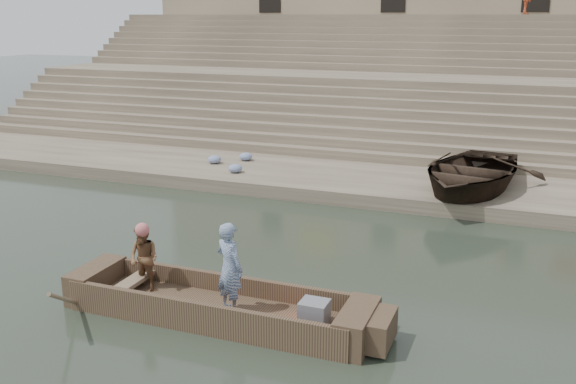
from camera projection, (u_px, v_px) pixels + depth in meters
The scene contains 13 objects.
ground at pixel (224, 285), 12.62m from camera, with size 120.00×120.00×0.00m, color #242E22.
lower_landing at pixel (340, 181), 19.76m from camera, with size 32.00×4.00×0.40m, color gray.
mid_landing at pixel (393, 110), 26.18m from camera, with size 32.00×3.00×2.80m, color gray.
upper_landing at pixel (423, 68), 32.15m from camera, with size 32.00×3.00×5.20m, color gray.
ghat_steps at pixel (402, 96), 27.59m from camera, with size 32.00×11.00×5.20m.
building_wall at pixel (439, 7), 34.94m from camera, with size 32.00×5.07×11.20m.
main_rowboat at pixel (217, 312), 11.24m from camera, with size 5.00×1.30×0.22m, color brown.
rowboat_trim at pixel (227, 304), 11.11m from camera, with size 6.04×2.63×1.91m.
standing_man at pixel (230, 268), 10.81m from camera, with size 0.59×0.39×1.61m, color navy.
rowing_man at pixel (144, 258), 11.73m from camera, with size 0.60×0.47×1.24m, color #20612E.
television at pixel (314, 312), 10.53m from camera, with size 0.46×0.42×0.40m.
beached_rowboat at pixel (470, 172), 17.89m from camera, with size 3.55×4.98×1.03m, color #2D2116.
cloth_bundles at pixel (327, 167), 20.08m from camera, with size 9.47×2.71×0.26m.
Camera 1 is at (5.39, -10.43, 5.16)m, focal length 39.75 mm.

